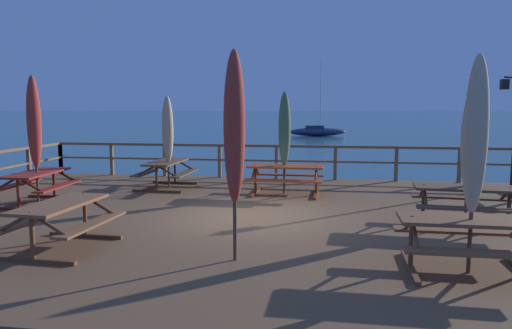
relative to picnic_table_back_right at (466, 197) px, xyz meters
The scene contains 17 objects.
ground_plane 4.50m from the picnic_table_back_right, behind, with size 600.00×600.00×0.00m, color #2D5B6B.
wooden_deck 4.39m from the picnic_table_back_right, behind, with size 15.21×10.91×0.82m, color brown.
railing_waterside_far 6.96m from the picnic_table_back_right, 127.95° to the left, with size 15.01×0.10×1.09m.
picnic_table_back_right is the anchor object (origin of this frame).
picnic_table_front_right 7.43m from the picnic_table_back_right, 159.58° to the right, with size 1.50×1.86×0.78m.
picnic_table_mid_right 7.92m from the picnic_table_back_right, 155.43° to the left, with size 1.44×1.87×0.78m.
picnic_table_mid_centre 4.68m from the picnic_table_back_right, 143.29° to the left, with size 2.01×1.45×0.78m.
picnic_table_front_left 2.88m from the picnic_table_back_right, 104.37° to the right, with size 1.92×1.43×0.78m.
picnic_table_back_left 9.54m from the picnic_table_back_right, behind, with size 1.46×1.91×0.78m.
patio_umbrella_tall_front 1.10m from the picnic_table_back_right, 65.75° to the left, with size 0.32×0.32×2.61m.
patio_umbrella_tall_mid_left 5.10m from the picnic_table_back_right, 145.73° to the right, with size 0.32×0.32×3.14m.
patio_umbrella_tall_back_left 7.92m from the picnic_table_back_right, 155.30° to the left, with size 0.32×0.32×2.61m.
patio_umbrella_tall_back_right 4.90m from the picnic_table_back_right, 142.92° to the left, with size 0.32×0.32×2.70m.
patio_umbrella_short_mid 3.21m from the picnic_table_back_right, 104.10° to the right, with size 0.32×0.32×3.02m.
patio_umbrella_short_front 9.59m from the picnic_table_back_right, behind, with size 0.32×0.32×3.03m.
lamp_post_hooked 5.64m from the picnic_table_back_right, 62.97° to the left, with size 0.61×0.45×3.20m.
sailboat_distant 41.34m from the picnic_table_back_right, 95.10° to the left, with size 6.21×2.83×7.72m.
Camera 1 is at (1.57, -9.81, 3.14)m, focal length 33.46 mm.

